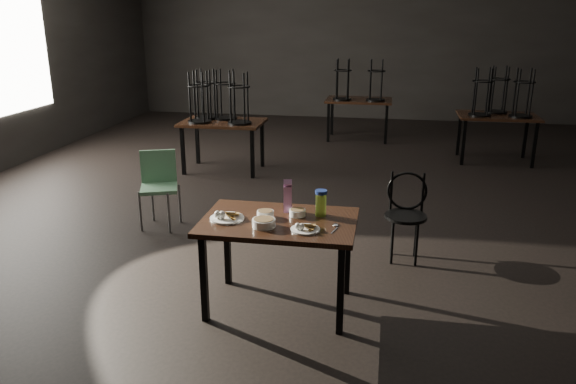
% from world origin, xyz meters
% --- Properties ---
extents(room, '(12.00, 12.04, 3.22)m').
position_xyz_m(room, '(-0.06, 0.01, 2.33)').
color(room, black).
rests_on(room, ground).
extents(main_table, '(1.20, 0.80, 0.75)m').
position_xyz_m(main_table, '(-0.12, -2.63, 0.67)').
color(main_table, black).
rests_on(main_table, ground).
extents(plate_left, '(0.27, 0.27, 0.09)m').
position_xyz_m(plate_left, '(-0.52, -2.69, 0.77)').
color(plate_left, white).
rests_on(plate_left, main_table).
extents(plate_right, '(0.22, 0.22, 0.07)m').
position_xyz_m(plate_right, '(0.12, -2.81, 0.77)').
color(plate_right, white).
rests_on(plate_right, main_table).
extents(bowl_near, '(0.13, 0.13, 0.05)m').
position_xyz_m(bowl_near, '(-0.23, -2.60, 0.78)').
color(bowl_near, white).
rests_on(bowl_near, main_table).
extents(bowl_far, '(0.13, 0.13, 0.05)m').
position_xyz_m(bowl_far, '(0.01, -2.52, 0.78)').
color(bowl_far, white).
rests_on(bowl_far, main_table).
extents(bowl_big, '(0.18, 0.18, 0.06)m').
position_xyz_m(bowl_big, '(-0.20, -2.79, 0.78)').
color(bowl_big, white).
rests_on(bowl_big, main_table).
extents(juice_carton, '(0.08, 0.08, 0.27)m').
position_xyz_m(juice_carton, '(-0.08, -2.43, 0.87)').
color(juice_carton, '#901A74').
rests_on(juice_carton, main_table).
extents(water_bottle, '(0.13, 0.13, 0.21)m').
position_xyz_m(water_bottle, '(0.19, -2.47, 0.86)').
color(water_bottle, '#AADD41').
rests_on(water_bottle, main_table).
extents(spoon, '(0.06, 0.21, 0.01)m').
position_xyz_m(spoon, '(0.33, -2.69, 0.75)').
color(spoon, silver).
rests_on(spoon, main_table).
extents(bentwood_chair, '(0.40, 0.40, 0.84)m').
position_xyz_m(bentwood_chair, '(0.89, -1.48, 0.50)').
color(bentwood_chair, black).
rests_on(bentwood_chair, ground).
extents(school_chair, '(0.50, 0.50, 0.84)m').
position_xyz_m(school_chair, '(-1.77, -1.06, 0.50)').
color(school_chair, '#6AA477').
rests_on(school_chair, ground).
extents(bg_table_left, '(1.20, 0.80, 1.48)m').
position_xyz_m(bg_table_left, '(-1.75, 1.25, 0.80)').
color(bg_table_left, black).
rests_on(bg_table_left, ground).
extents(bg_table_right, '(1.20, 0.80, 1.48)m').
position_xyz_m(bg_table_right, '(2.36, 2.52, 0.78)').
color(bg_table_right, black).
rests_on(bg_table_right, ground).
extents(bg_table_far, '(1.20, 0.80, 1.48)m').
position_xyz_m(bg_table_far, '(0.13, 3.76, 0.75)').
color(bg_table_far, black).
rests_on(bg_table_far, ground).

